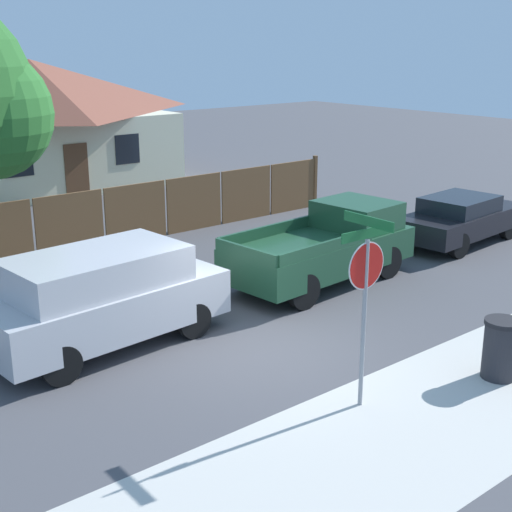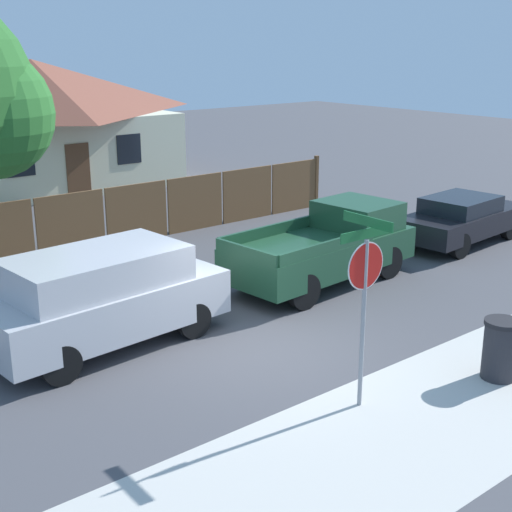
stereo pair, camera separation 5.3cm
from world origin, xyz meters
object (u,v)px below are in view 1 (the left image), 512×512
Objects in this scene: red_suv at (103,296)px; orange_pickup at (327,246)px; parked_sedan at (461,218)px; trash_bin at (501,349)px; house at (34,121)px; stop_sign at (366,279)px.

red_suv reaches higher than orange_pickup.
trash_bin is at bearing -144.98° from parked_sedan.
red_suv is 5.86m from orange_pickup.
trash_bin is at bearing -107.97° from orange_pickup.
house is 16.86m from parked_sedan.
stop_sign is 2.91× the size of trash_bin.
parked_sedan reaches higher than trash_bin.
orange_pickup is at bearing 76.52° from trash_bin.
parked_sedan is at bearing -4.72° from orange_pickup.
red_suv is 4.48× the size of trash_bin.
stop_sign reaches higher than parked_sedan.
orange_pickup is 5.65m from trash_bin.
red_suv is at bearing -109.12° from house.
red_suv reaches higher than parked_sedan.
red_suv is 11.17m from parked_sedan.
parked_sedan is 8.58m from trash_bin.
parked_sedan is (11.16, -0.00, -0.27)m from red_suv.
stop_sign is at bearing -99.61° from house.
house is 3.28× the size of stop_sign.
parked_sedan is at bearing -4.50° from red_suv.
house reaches higher than orange_pickup.
house reaches higher than stop_sign.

